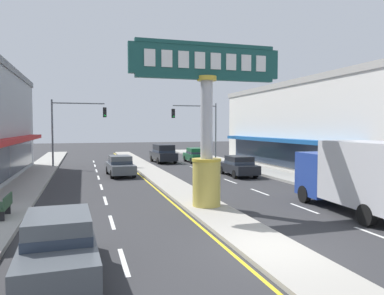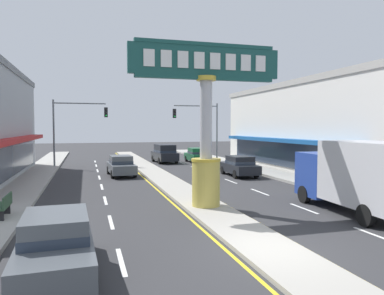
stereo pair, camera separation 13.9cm
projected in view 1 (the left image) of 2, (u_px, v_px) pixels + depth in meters
name	position (u px, v px, depth m)	size (l,w,h in m)	color
ground_plane	(271.00, 251.00, 10.95)	(160.00, 160.00, 0.00)	#303033
median_strip	(156.00, 175.00, 28.18)	(2.01, 52.00, 0.14)	#A39E93
sidewalk_left	(27.00, 183.00, 23.74)	(2.54, 60.00, 0.18)	#9E9B93
sidewalk_right	(272.00, 173.00, 28.78)	(2.54, 60.00, 0.18)	#9E9B93
lane_markings	(160.00, 178.00, 26.88)	(8.75, 52.00, 0.01)	silver
district_sign	(207.00, 125.00, 16.47)	(6.96, 1.33, 7.31)	gold
storefront_right	(326.00, 127.00, 31.17)	(9.48, 22.96, 7.39)	silver
traffic_light_left_side	(73.00, 121.00, 33.48)	(4.86, 0.46, 6.20)	slate
traffic_light_right_side	(200.00, 122.00, 37.86)	(4.86, 0.46, 6.20)	slate
box_truck_near_right_lane	(361.00, 175.00, 15.42)	(2.50, 6.99, 3.12)	navy
sedan_far_right_lane	(120.00, 165.00, 28.00)	(2.00, 4.38, 1.53)	#4C5156
sedan_near_left_lane	(58.00, 244.00, 9.16)	(1.97, 4.37, 1.53)	#4C5156
sedan_mid_left_lane	(239.00, 166.00, 27.86)	(1.91, 4.34, 1.53)	black
sedan_far_left_oncoming	(196.00, 155.00, 38.46)	(1.93, 4.35, 1.53)	#14562D
suv_kerb_right	(163.00, 153.00, 38.31)	(2.15, 4.69, 1.90)	black
street_bench	(4.00, 206.00, 14.30)	(0.48, 1.60, 0.88)	#2D4C33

